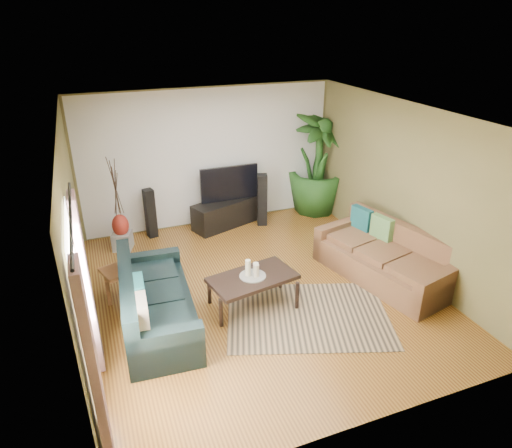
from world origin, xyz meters
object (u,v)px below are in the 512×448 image
pedestal (123,241)px  vase (120,225)px  sofa_left (157,297)px  coffee_table (253,291)px  potted_plant (317,163)px  speaker_right (262,200)px  side_table (120,283)px  sofa_right (384,255)px  tv_stand (230,212)px  speaker_left (150,213)px  television (229,183)px

pedestal → vase: bearing=180.0°
sofa_left → coffee_table: size_ratio=1.73×
sofa_left → vase: sofa_left is taller
potted_plant → pedestal: potted_plant is taller
sofa_left → speaker_right: bearing=-41.4°
potted_plant → side_table: potted_plant is taller
potted_plant → pedestal: (-4.09, -0.33, -0.91)m
speaker_right → vase: (-2.76, -0.08, -0.06)m
sofa_right → tv_stand: bearing=-163.7°
tv_stand → pedestal: size_ratio=4.92×
pedestal → sofa_right: bearing=-33.6°
speaker_right → tv_stand: bearing=175.2°
vase → potted_plant: bearing=4.6°
sofa_left → tv_stand: 3.38m
coffee_table → vase: vase is taller
sofa_left → side_table: size_ratio=4.53×
side_table → vase: bearing=82.6°
sofa_right → tv_stand: (-1.65, 2.86, -0.16)m
sofa_right → speaker_right: size_ratio=2.11×
speaker_right → side_table: 3.40m
side_table → speaker_right: bearing=29.0°
potted_plant → vase: potted_plant is taller
vase → side_table: (-0.20, -1.55, -0.24)m
sofa_left → speaker_left: speaker_left is taller
sofa_left → tv_stand: size_ratio=1.33×
sofa_left → tv_stand: bearing=-31.2°
sofa_left → potted_plant: potted_plant is taller
tv_stand → television: television is taller
speaker_left → side_table: speaker_left is taller
speaker_left → potted_plant: 3.56m
sofa_left → pedestal: 2.46m
sofa_right → tv_stand: sofa_right is taller
television → sofa_right: bearing=-60.0°
speaker_left → pedestal: speaker_left is taller
sofa_left → speaker_right: 3.58m
speaker_left → pedestal: bearing=-163.6°
potted_plant → vase: size_ratio=5.19×
coffee_table → television: bearing=67.6°
speaker_left → potted_plant: (3.51, 0.00, 0.59)m
sofa_left → sofa_right: size_ratio=0.95×
potted_plant → vase: 4.14m
sofa_right → television: television is taller
pedestal → potted_plant: bearing=4.6°
speaker_right → pedestal: size_ratio=3.27×
potted_plant → vase: bearing=-175.4°
speaker_right → potted_plant: potted_plant is taller
sofa_right → side_table: bearing=-117.3°
coffee_table → television: 2.96m
sofa_left → tv_stand: (1.94, 2.76, -0.16)m
speaker_left → coffee_table: bearing=-83.5°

